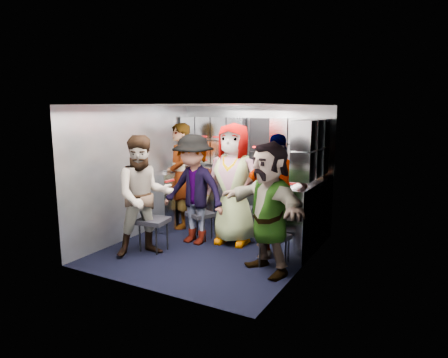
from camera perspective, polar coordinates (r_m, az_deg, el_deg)
The scene contains 29 objects.
floor at distance 6.00m, azimuth -1.91°, elevation -9.95°, with size 3.00×3.00×0.00m, color black.
wall_back at distance 7.04m, azimuth 4.29°, elevation 1.85°, with size 2.80×0.04×2.10m, color gray.
wall_left at distance 6.55m, azimuth -12.56°, elevation 1.01°, with size 0.04×3.00×2.10m, color gray.
wall_right at distance 5.16m, azimuth 11.50°, elevation -1.36°, with size 0.04×3.00×2.10m, color gray.
ceiling at distance 5.64m, azimuth -2.04°, elevation 10.52°, with size 2.80×3.00×0.02m, color silver.
cart_bank_back at distance 6.96m, azimuth 3.50°, elevation -2.90°, with size 2.68×0.38×0.99m, color #A4ABB5.
cart_bank_left at distance 6.95m, azimuth -8.04°, elevation -2.99°, with size 0.38×0.76×0.99m, color #A4ABB5.
counter at distance 6.86m, azimuth 3.55°, elevation 1.34°, with size 2.68×0.42×0.03m, color silver.
locker_bank_back at distance 6.86m, azimuth 3.81°, elevation 5.34°, with size 2.68×0.28×0.82m, color #A4ABB5.
locker_bank_right at distance 5.81m, azimuth 12.32°, elevation 4.26°, with size 0.28×1.00×0.82m, color #A4ABB5.
right_cabinet at distance 5.89m, azimuth 11.67°, elevation -5.44°, with size 0.28×1.20×1.00m, color #A4ABB5.
coffee_niche at distance 6.84m, azimuth 5.39°, elevation 5.13°, with size 0.46×0.16×0.84m, color black, non-canonical shape.
red_latch_strip at distance 6.70m, azimuth 2.81°, elevation -0.03°, with size 2.60×0.02×0.03m, color #AC1112.
jump_seat_near_left at distance 5.90m, azimuth -10.07°, elevation -6.12°, with size 0.46×0.44×0.48m.
jump_seat_mid_left at distance 6.33m, azimuth -3.40°, elevation -5.23°, with size 0.48×0.47×0.44m.
jump_seat_center at distance 6.31m, azimuth 2.08°, elevation -4.71°, with size 0.54×0.53×0.50m.
jump_seat_mid_right at distance 5.86m, azimuth 7.93°, elevation -6.39°, with size 0.39×0.37×0.46m.
jump_seat_near_right at distance 5.29m, azimuth 7.02°, elevation -8.41°, with size 0.44×0.43×0.44m.
attendant_standing at distance 6.92m, azimuth -6.36°, elevation 0.45°, with size 0.66×0.43×1.81m, color black.
attendant_arc_a at distance 5.66m, azimuth -11.35°, elevation -2.43°, with size 0.83×0.64×1.70m, color black.
attendant_arc_b at distance 6.07m, azimuth -4.35°, elevation -1.52°, with size 1.08×0.62×1.67m, color black.
attendant_arc_c at distance 6.05m, azimuth 1.34°, elevation -0.72°, with size 0.90×0.59×1.84m, color black.
attendant_arc_d at distance 5.59m, azimuth 7.38°, elevation -2.37°, with size 1.01×0.42×1.72m, color black.
attendant_arc_e at distance 5.00m, azimuth 6.36°, elevation -4.11°, with size 1.55×0.49×1.67m, color black.
bottle_left at distance 7.09m, azimuth -1.29°, elevation 2.86°, with size 0.06×0.06×0.27m, color white.
bottle_mid at distance 6.86m, azimuth 2.19°, elevation 2.52°, with size 0.07×0.07×0.25m, color white.
bottle_right at distance 6.58m, azimuth 7.69°, elevation 2.19°, with size 0.06×0.06×0.27m, color white.
cup_left at distance 6.94m, azimuth 0.98°, elevation 1.97°, with size 0.08×0.08×0.09m, color beige.
cup_right at distance 6.51m, azimuth 9.23°, elevation 1.38°, with size 0.09×0.09×0.11m, color beige.
Camera 1 is at (2.89, -4.84, 2.06)m, focal length 32.00 mm.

